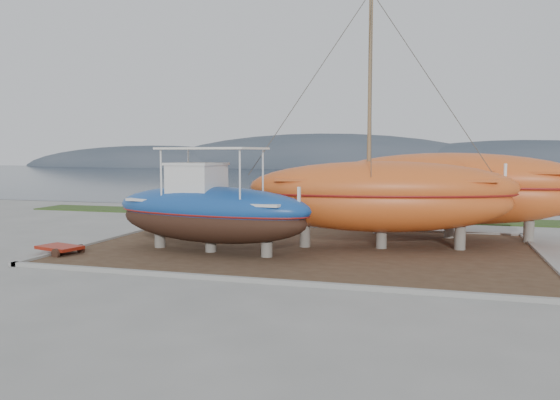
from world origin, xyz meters
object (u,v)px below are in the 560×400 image
(blue_caique, at_px, (210,200))
(white_dinghy, at_px, (185,222))
(red_trailer, at_px, (60,250))
(orange_bare_hull, at_px, (450,197))
(orange_sailboat, at_px, (383,122))

(blue_caique, xyz_separation_m, white_dinghy, (-2.90, 3.63, -1.42))
(red_trailer, bearing_deg, blue_caique, 34.29)
(white_dinghy, xyz_separation_m, red_trailer, (-2.66, -5.58, -0.53))
(orange_bare_hull, height_order, red_trailer, orange_bare_hull)
(blue_caique, relative_size, red_trailer, 3.40)
(orange_bare_hull, relative_size, red_trailer, 4.60)
(blue_caique, xyz_separation_m, orange_bare_hull, (9.19, 6.36, -0.16))
(white_dinghy, xyz_separation_m, orange_sailboat, (9.35, -0.92, 4.52))
(blue_caique, bearing_deg, white_dinghy, 137.45)
(white_dinghy, relative_size, orange_sailboat, 0.40)
(blue_caique, relative_size, orange_sailboat, 0.79)
(blue_caique, height_order, white_dinghy, blue_caique)
(orange_sailboat, relative_size, red_trailer, 4.33)
(blue_caique, relative_size, orange_bare_hull, 0.74)
(orange_sailboat, distance_m, red_trailer, 13.84)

